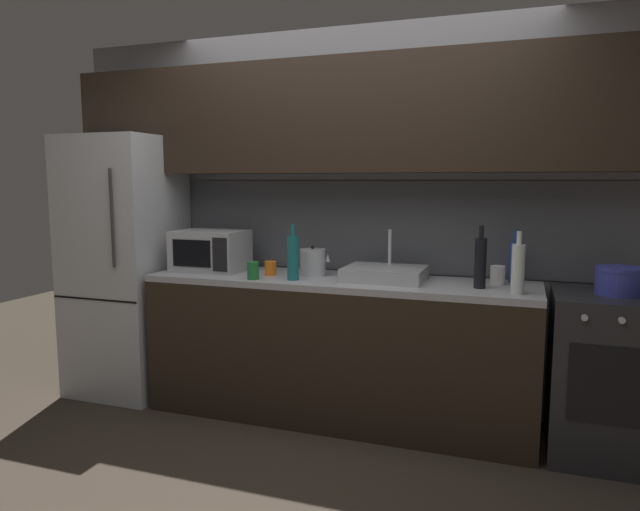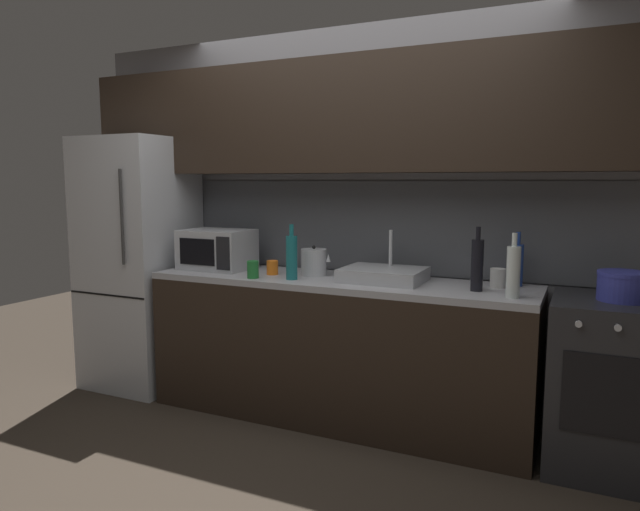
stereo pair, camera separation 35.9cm
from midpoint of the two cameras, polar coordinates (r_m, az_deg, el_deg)
name	(u,v)px [view 2 (the right image)]	position (r m, az deg, el deg)	size (l,w,h in m)	color
ground_plane	(264,484)	(3.08, -1.97, -21.72)	(10.00, 10.00, 0.00)	#2D261E
back_wall	(355,173)	(3.80, 6.27, 8.08)	(4.15, 0.44, 2.50)	slate
counter_run	(337,349)	(3.67, 4.50, -9.25)	(2.41, 0.60, 0.90)	black
refrigerator	(139,263)	(4.38, -15.23, -0.72)	(0.68, 0.69, 1.81)	#B7BABF
oven_range	(611,386)	(3.47, 29.59, -11.20)	(0.60, 0.62, 0.90)	#232326
microwave	(217,249)	(3.97, -7.62, 0.59)	(0.46, 0.35, 0.27)	#A8AAAF
sink_basin	(383,274)	(3.50, 9.22, -1.89)	(0.48, 0.38, 0.30)	#ADAFB5
kettle	(314,262)	(3.67, 2.20, -0.68)	(0.20, 0.16, 0.19)	#B7BABF
wine_bottle_blue	(517,264)	(3.54, 21.74, -0.81)	(0.07, 0.07, 0.31)	#234299
wine_bottle_clear	(513,271)	(3.17, 21.71, -1.47)	(0.07, 0.07, 0.34)	silver
wine_bottle_teal	(292,257)	(3.51, 0.10, -0.13)	(0.07, 0.07, 0.34)	#19666B
wine_bottle_dark	(477,264)	(3.30, 18.35, -0.86)	(0.07, 0.07, 0.35)	black
mug_green	(253,270)	(3.57, -3.82, -1.42)	(0.07, 0.07, 0.11)	#1E6B2D
mug_orange	(272,268)	(3.71, -1.98, -1.22)	(0.07, 0.07, 0.09)	orange
mug_white	(498,278)	(3.46, 20.07, -2.14)	(0.08, 0.08, 0.11)	silver
cooking_pot	(623,286)	(3.35, 30.58, -2.66)	(0.25, 0.25, 0.15)	#333899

